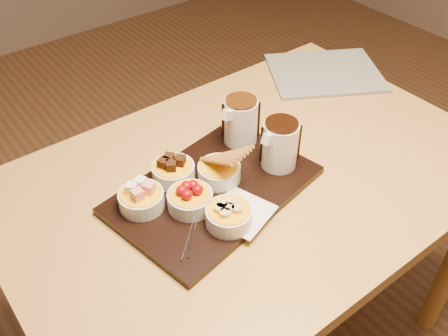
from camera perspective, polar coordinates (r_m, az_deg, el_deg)
dining_table at (r=1.28m, az=3.18°, el=-3.82°), size 1.20×0.80×0.75m
serving_board at (r=1.15m, az=-1.18°, el=-2.51°), size 0.51×0.38×0.02m
napkin at (r=1.09m, az=1.96°, el=-5.07°), size 0.15×0.15×0.00m
bowl_marshmallows at (r=1.10m, az=-9.41°, el=-3.60°), size 0.10×0.10×0.04m
bowl_cake at (r=1.16m, az=-5.80°, el=-0.46°), size 0.10×0.10×0.04m
bowl_strawberries at (r=1.09m, az=-3.88°, el=-3.70°), size 0.10×0.10×0.04m
bowl_biscotti at (r=1.15m, az=-0.55°, el=-0.52°), size 0.10×0.10×0.04m
bowl_bananas at (r=1.05m, az=0.56°, el=-5.57°), size 0.10×0.10×0.04m
pitcher_dark_chocolate at (r=1.18m, az=6.41°, el=2.63°), size 0.10×0.10×0.12m
pitcher_milk_chocolate at (r=1.25m, az=1.91°, el=5.33°), size 0.10×0.10×0.12m
fondue_skewers at (r=1.08m, az=-3.28°, el=-5.18°), size 0.20×0.21×0.01m
newspaper at (r=1.62m, az=11.46°, el=10.62°), size 0.42×0.40×0.01m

